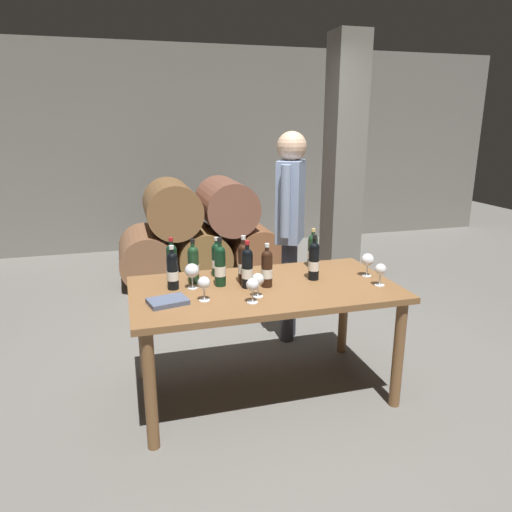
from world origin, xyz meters
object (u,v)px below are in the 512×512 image
wine_bottle_0 (173,270)px  wine_bottle_8 (244,263)px  dining_table (264,300)px  wine_bottle_5 (314,260)px  wine_glass_2 (204,284)px  wine_bottle_2 (313,250)px  wine_bottle_6 (217,259)px  wine_glass_1 (258,280)px  tasting_notebook (168,301)px  wine_glass_0 (368,260)px  sommelier_presenting (290,218)px  wine_glass_3 (253,286)px  wine_bottle_9 (247,268)px  wine_bottle_1 (267,268)px  wine_bottle_4 (172,262)px  wine_glass_4 (381,270)px  wine_bottle_7 (193,264)px  wine_glass_5 (192,271)px  wine_bottle_3 (220,265)px

wine_bottle_0 → wine_bottle_8: bearing=-0.4°
dining_table → wine_bottle_5: wine_bottle_5 is taller
wine_bottle_0 → wine_glass_2: wine_bottle_0 is taller
wine_bottle_2 → wine_bottle_6: 0.71m
wine_glass_1 → tasting_notebook: wine_glass_1 is taller
wine_glass_0 → wine_bottle_2: bearing=131.5°
wine_glass_2 → sommelier_presenting: 1.25m
wine_bottle_6 → wine_glass_3: 0.57m
wine_bottle_0 → wine_bottle_9: wine_bottle_9 is taller
wine_glass_1 → wine_glass_3: bearing=-123.7°
wine_bottle_1 → wine_bottle_5: size_ratio=0.93×
wine_bottle_1 → wine_bottle_4: bearing=153.1°
dining_table → wine_bottle_4: bearing=152.4°
tasting_notebook → dining_table: bearing=-1.5°
wine_glass_3 → wine_bottle_5: bearing=30.7°
wine_bottle_4 → wine_glass_2: size_ratio=1.95×
wine_bottle_2 → sommelier_presenting: bearing=93.2°
wine_bottle_1 → tasting_notebook: (-0.64, -0.13, -0.11)m
wine_glass_4 → tasting_notebook: bearing=177.8°
wine_bottle_7 → wine_glass_5: 0.11m
wine_bottle_4 → wine_glass_4: wine_bottle_4 is taller
wine_glass_1 → wine_glass_4: size_ratio=1.02×
wine_glass_1 → sommelier_presenting: (0.53, 0.92, 0.18)m
dining_table → wine_bottle_7: 0.52m
wine_bottle_2 → wine_bottle_9: size_ratio=0.92×
wine_bottle_1 → wine_bottle_9: 0.13m
wine_glass_2 → wine_bottle_3: bearing=58.8°
wine_bottle_1 → wine_bottle_4: 0.64m
wine_bottle_9 → wine_glass_0: bearing=-0.0°
sommelier_presenting → wine_bottle_6: bearing=-147.4°
wine_glass_1 → wine_glass_5: wine_glass_5 is taller
dining_table → wine_bottle_4: wine_bottle_4 is taller
wine_bottle_1 → wine_glass_0: size_ratio=1.78×
wine_glass_2 → wine_bottle_6: bearing=69.7°
wine_bottle_3 → wine_glass_3: wine_bottle_3 is taller
dining_table → wine_glass_2: wine_glass_2 is taller
wine_bottle_0 → wine_bottle_5: (0.93, -0.07, 0.01)m
wine_bottle_9 → sommelier_presenting: size_ratio=0.18×
wine_glass_2 → wine_bottle_1: bearing=18.4°
wine_glass_0 → sommelier_presenting: sommelier_presenting is taller
wine_bottle_7 → wine_bottle_1: bearing=-24.2°
dining_table → wine_glass_2: 0.48m
wine_bottle_3 → wine_bottle_5: size_ratio=1.04×
wine_bottle_0 → wine_bottle_4: wine_bottle_4 is taller
wine_glass_5 → wine_bottle_3: bearing=2.4°
wine_glass_3 → wine_bottle_2: bearing=43.3°
wine_bottle_4 → wine_bottle_6: wine_bottle_4 is taller
wine_glass_3 → wine_bottle_9: bearing=81.6°
dining_table → wine_glass_1: 0.27m
wine_bottle_0 → wine_bottle_7: bearing=29.8°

